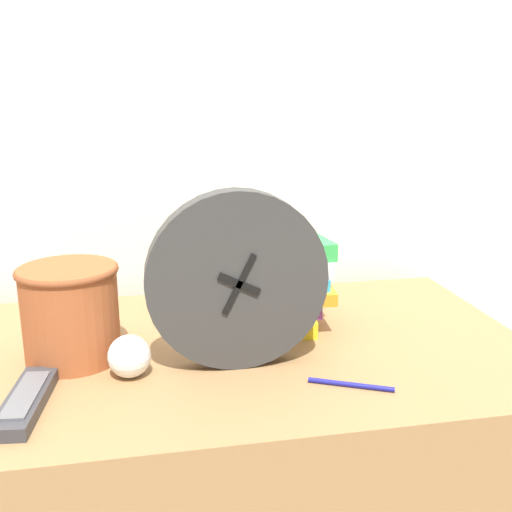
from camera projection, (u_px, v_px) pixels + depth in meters
name	position (u px, v px, depth m)	size (l,w,h in m)	color
wall_back	(166.00, 89.00, 1.29)	(6.00, 0.04, 2.40)	silver
desk_clock	(237.00, 281.00, 0.95)	(0.29, 0.04, 0.29)	#333333
book_stack	(270.00, 284.00, 1.15)	(0.24, 0.20, 0.17)	yellow
basket	(70.00, 310.00, 0.99)	(0.17, 0.17, 0.16)	#994C28
tv_remote	(26.00, 401.00, 0.86)	(0.07, 0.19, 0.02)	#333338
crumpled_paper_ball	(129.00, 356.00, 0.94)	(0.07, 0.07, 0.07)	white
pen	(351.00, 385.00, 0.92)	(0.12, 0.06, 0.01)	navy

